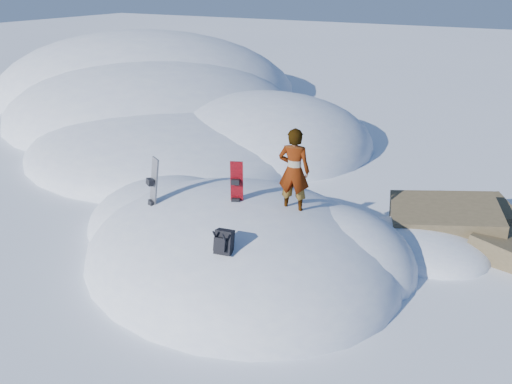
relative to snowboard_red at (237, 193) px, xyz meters
The scene contains 9 objects.
ground 1.66m from the snowboard_red, 103.59° to the left, with size 120.00×120.00×0.00m, color white.
snow_mound 1.71m from the snowboard_red, 118.59° to the left, with size 8.00×6.00×3.00m.
snow_ridge 14.56m from the snowboard_red, 136.35° to the left, with size 21.50×18.50×6.40m.
rock_outcrop 5.12m from the snowboard_red, 40.51° to the left, with size 4.68×4.41×1.68m.
snowboard_red is the anchor object (origin of this frame).
snowboard_dark 1.83m from the snowboard_red, 162.48° to the right, with size 0.40×0.39×1.62m.
backpack 1.62m from the snowboard_red, 66.83° to the right, with size 0.36×0.41×0.51m.
gear_pile 3.11m from the snowboard_red, 164.79° to the right, with size 0.78×0.64×0.21m.
person 1.26m from the snowboard_red, 21.48° to the left, with size 0.62×0.41×1.71m, color slate.
Camera 1 is at (4.89, -7.97, 5.65)m, focal length 35.00 mm.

